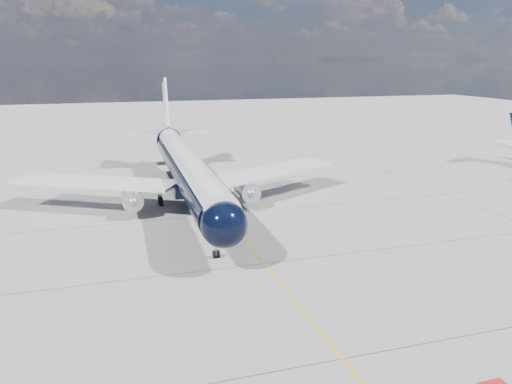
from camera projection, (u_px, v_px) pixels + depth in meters
ground at (215, 203)px, 61.90m from camera, size 320.00×320.00×0.00m
taxiway_centerline at (224, 214)px, 57.28m from camera, size 0.16×160.00×0.01m
main_airliner at (186, 167)px, 60.58m from camera, size 41.31×50.22×14.52m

